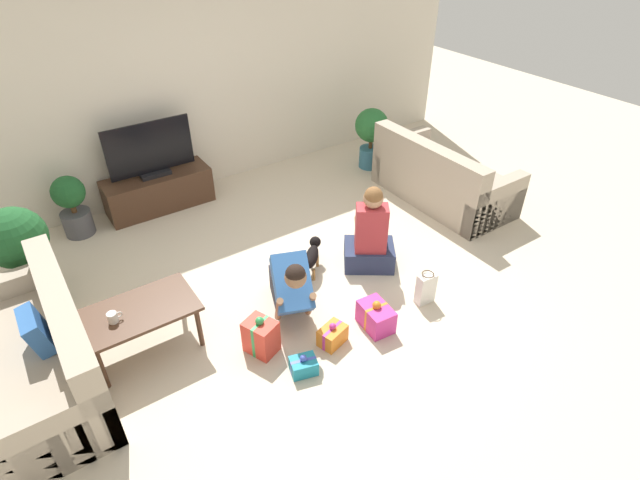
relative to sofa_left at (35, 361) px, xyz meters
name	(u,v)px	position (x,y,z in m)	size (l,w,h in m)	color
ground_plane	(303,286)	(2.40, -0.12, -0.29)	(16.00, 16.00, 0.00)	beige
wall_back	(186,90)	(2.40, 2.51, 1.01)	(8.40, 0.06, 2.60)	beige
sofa_left	(35,361)	(0.00, 0.00, 0.00)	(0.90, 1.79, 0.84)	tan
sofa_right	(441,179)	(4.80, 0.36, 0.01)	(0.90, 1.79, 0.84)	tan
coffee_table	(140,314)	(0.82, -0.06, 0.11)	(0.94, 0.56, 0.46)	#472D1E
tv_console	(159,191)	(1.75, 2.21, -0.07)	(1.28, 0.46, 0.45)	#472D1E
tv	(151,153)	(1.75, 2.21, 0.46)	(1.03, 0.20, 0.67)	black
potted_plant_back_left	(72,204)	(0.76, 2.16, 0.10)	(0.36, 0.36, 0.73)	#4C4C51
potted_plant_corner_left	(16,241)	(0.15, 1.25, 0.37)	(0.57, 0.57, 0.98)	#4C4C51
potted_plant_corner_right	(371,132)	(4.65, 1.61, 0.23)	(0.47, 0.47, 0.86)	#336B84
person_kneeling	(290,285)	(2.10, -0.39, 0.05)	(0.57, 0.84, 0.79)	#23232D
person_sitting	(370,238)	(3.17, -0.22, 0.06)	(0.66, 0.63, 0.97)	#283351
dog	(313,254)	(2.63, 0.05, -0.09)	(0.38, 0.40, 0.30)	black
gift_box_a	(332,335)	(2.20, -0.92, -0.20)	(0.28, 0.23, 0.23)	orange
gift_box_b	(376,316)	(2.64, -0.97, -0.17)	(0.26, 0.36, 0.30)	#CC3389
gift_box_c	(261,336)	(1.64, -0.64, -0.13)	(0.30, 0.33, 0.38)	red
gift_box_d	(304,366)	(1.81, -1.05, -0.22)	(0.25, 0.22, 0.19)	teal
gift_bag_a	(426,288)	(3.25, -0.98, -0.13)	(0.19, 0.13, 0.35)	white
mug	(113,317)	(0.62, -0.09, 0.21)	(0.12, 0.08, 0.09)	silver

